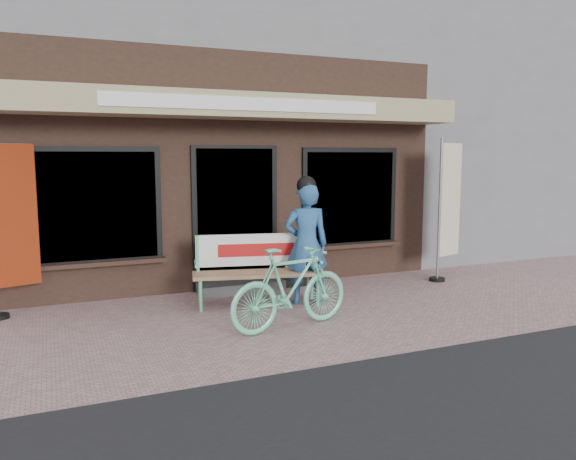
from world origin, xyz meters
name	(u,v)px	position (x,y,z in m)	size (l,w,h in m)	color
ground	(286,322)	(0.00, 0.00, 0.00)	(70.00, 70.00, 0.00)	#B08688
storefront	(188,107)	(0.00, 4.96, 2.99)	(7.00, 6.77, 6.00)	black
neighbor_right_near	(500,127)	(8.50, 5.50, 2.80)	(10.00, 7.00, 5.60)	slate
bench	(257,264)	(-0.01, 0.97, 0.57)	(1.83, 0.83, 0.96)	#6FD9AD
person	(306,241)	(0.62, 0.73, 0.87)	(0.69, 0.55, 1.77)	#29598E
bicycle	(291,288)	(-0.03, -0.24, 0.49)	(0.46, 1.65, 0.99)	#6FD9AD
nobori_red	(12,225)	(-3.06, 1.65, 1.17)	(0.67, 0.33, 2.27)	gray
nobori_cream	(448,207)	(3.42, 1.22, 1.20)	(0.69, 0.33, 2.33)	gray
menu_stand	(294,260)	(0.86, 1.69, 0.43)	(0.43, 0.12, 0.84)	black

